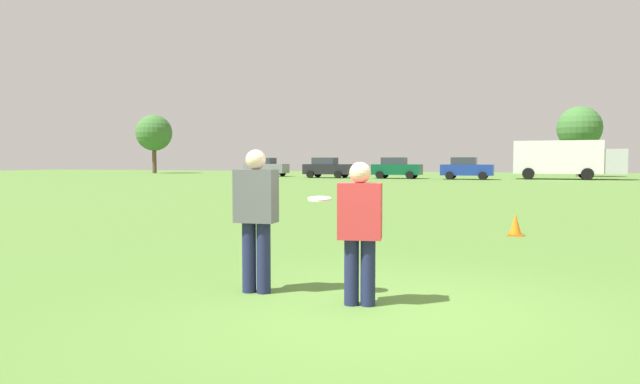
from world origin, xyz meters
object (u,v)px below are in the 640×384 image
at_px(traffic_cone, 515,225).
at_px(parked_car_near_left, 266,167).
at_px(frisbee, 319,199).
at_px(box_truck, 565,158).
at_px(parked_car_mid_left, 327,168).
at_px(parked_car_center, 396,168).
at_px(player_thrower, 256,212).
at_px(player_defender, 360,226).
at_px(parked_car_mid_right, 466,168).

bearing_deg(traffic_cone, parked_car_near_left, 120.51).
xyz_separation_m(frisbee, box_truck, (6.07, 45.36, 0.62)).
bearing_deg(box_truck, parked_car_mid_left, -173.86).
distance_m(parked_car_near_left, parked_car_center, 13.67).
bearing_deg(frisbee, parked_car_mid_left, 107.81).
height_order(parked_car_near_left, box_truck, box_truck).
relative_size(player_thrower, box_truck, 0.20).
bearing_deg(parked_car_near_left, frisbee, -65.31).
xyz_separation_m(player_defender, frisbee, (-0.55, 0.27, 0.26)).
relative_size(player_defender, parked_car_near_left, 0.37).
distance_m(parked_car_near_left, parked_car_mid_right, 19.60).
height_order(frisbee, parked_car_center, parked_car_center).
bearing_deg(traffic_cone, frisbee, -108.64).
xyz_separation_m(frisbee, parked_car_mid_left, (-13.88, 43.22, -0.20)).
bearing_deg(player_thrower, parked_car_near_left, 113.86).
xyz_separation_m(player_thrower, frisbee, (0.76, 0.08, 0.17)).
distance_m(traffic_cone, parked_car_center, 38.13).
relative_size(player_thrower, frisbee, 6.26).
relative_size(parked_car_mid_left, box_truck, 0.50).
bearing_deg(parked_car_mid_left, player_thrower, -73.14).
xyz_separation_m(traffic_cone, parked_car_mid_left, (-16.04, 36.81, 0.69)).
height_order(player_thrower, player_defender, player_thrower).
bearing_deg(frisbee, parked_car_mid_right, 92.21).
distance_m(parked_car_center, parked_car_mid_right, 5.95).
bearing_deg(parked_car_near_left, player_defender, -64.88).
height_order(player_defender, box_truck, box_truck).
relative_size(traffic_cone, box_truck, 0.06).
distance_m(parked_car_near_left, box_truck, 27.11).
height_order(frisbee, parked_car_mid_left, parked_car_mid_left).
distance_m(parked_car_near_left, parked_car_mid_left, 7.58).
bearing_deg(traffic_cone, player_defender, -103.54).
xyz_separation_m(frisbee, parked_car_mid_right, (-1.65, 42.83, -0.20)).
bearing_deg(box_truck, frisbee, -97.62).
relative_size(parked_car_near_left, parked_car_mid_right, 1.00).
bearing_deg(parked_car_center, parked_car_mid_right, -4.14).
relative_size(player_thrower, parked_car_center, 0.40).
height_order(player_thrower, parked_car_mid_right, parked_car_mid_right).
distance_m(player_thrower, parked_car_mid_left, 45.24).
xyz_separation_m(traffic_cone, parked_car_near_left, (-23.19, 39.35, 0.69)).
bearing_deg(parked_car_center, parked_car_mid_left, -179.59).
bearing_deg(player_thrower, traffic_cone, 65.72).
height_order(parked_car_near_left, parked_car_mid_right, same).
bearing_deg(parked_car_mid_right, parked_car_near_left, 171.43).
distance_m(player_defender, box_truck, 45.97).
bearing_deg(player_defender, parked_car_near_left, 115.12).
bearing_deg(box_truck, parked_car_center, -171.25).
height_order(player_defender, parked_car_mid_right, parked_car_mid_right).
relative_size(player_thrower, parked_car_mid_left, 0.40).
bearing_deg(parked_car_mid_right, parked_car_mid_left, 178.20).
xyz_separation_m(parked_car_mid_right, box_truck, (7.72, 2.53, 0.83)).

